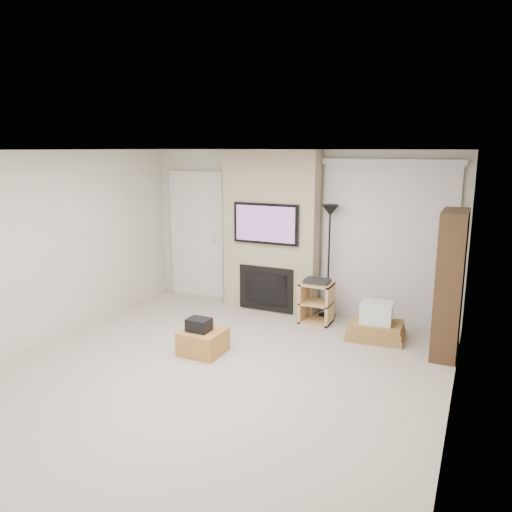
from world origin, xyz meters
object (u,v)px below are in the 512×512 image
at_px(floor_lamp, 330,229).
at_px(bookshelf, 450,284).
at_px(av_stand, 317,300).
at_px(box_stack, 376,325).
at_px(ottoman, 203,342).

height_order(floor_lamp, bookshelf, bookshelf).
relative_size(av_stand, box_stack, 0.84).
height_order(ottoman, box_stack, box_stack).
relative_size(av_stand, bookshelf, 0.37).
xyz_separation_m(ottoman, box_stack, (1.87, 1.40, 0.04)).
height_order(floor_lamp, av_stand, floor_lamp).
relative_size(ottoman, box_stack, 0.64).
xyz_separation_m(ottoman, bookshelf, (2.75, 1.27, 0.75)).
relative_size(ottoman, av_stand, 0.76).
bearing_deg(ottoman, box_stack, 36.88).
relative_size(floor_lamp, av_stand, 2.59).
bearing_deg(floor_lamp, av_stand, -103.30).
xyz_separation_m(floor_lamp, bookshelf, (1.74, -0.71, -0.45)).
relative_size(floor_lamp, box_stack, 2.19).
bearing_deg(ottoman, bookshelf, 24.77).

